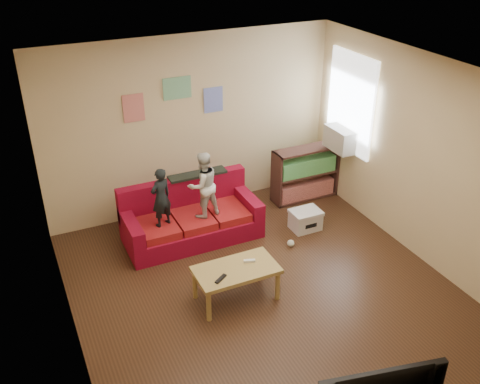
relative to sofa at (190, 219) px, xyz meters
name	(u,v)px	position (x,y,z in m)	size (l,w,h in m)	color
room_shell	(270,199)	(0.38, -1.65, 1.07)	(4.52, 5.02, 2.72)	#402717
sofa	(190,219)	(0.00, 0.00, 0.00)	(1.91, 0.88, 0.84)	maroon
child_a	(161,198)	(-0.45, -0.17, 0.54)	(0.31, 0.20, 0.84)	black
child_b	(203,185)	(0.15, -0.17, 0.59)	(0.46, 0.36, 0.95)	silver
coffee_table	(236,273)	(0.01, -1.55, 0.10)	(0.99, 0.55, 0.45)	#AF8E4B
remote	(221,279)	(-0.24, -1.67, 0.18)	(0.18, 0.05, 0.02)	black
game_controller	(249,261)	(0.21, -1.50, 0.18)	(0.14, 0.04, 0.03)	silver
bookshelf	(305,176)	(2.08, 0.31, 0.11)	(1.09, 0.33, 0.87)	#40231D
window	(351,103)	(2.60, 0.00, 1.36)	(0.04, 1.08, 1.48)	white
ac_unit	(341,139)	(2.48, 0.00, 0.80)	(0.28, 0.55, 0.35)	#B7B2A3
artwork_left	(134,108)	(-0.47, 0.83, 1.47)	(0.30, 0.01, 0.40)	#D87266
artwork_center	(177,88)	(0.18, 0.83, 1.67)	(0.42, 0.01, 0.32)	#72B27F
artwork_right	(213,100)	(0.73, 0.83, 1.42)	(0.30, 0.01, 0.38)	#727FCC
file_box	(305,220)	(1.60, -0.53, -0.13)	(0.44, 0.33, 0.30)	silver
tissue	(291,243)	(1.17, -0.85, -0.23)	(0.10, 0.10, 0.10)	beige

